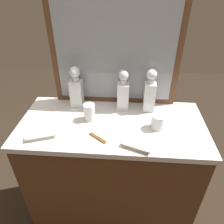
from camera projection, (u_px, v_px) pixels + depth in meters
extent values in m
plane|color=#2D2319|center=(112.00, 208.00, 1.86)|extent=(6.00, 6.00, 0.00)
cube|color=brown|center=(112.00, 174.00, 1.60)|extent=(1.13, 0.54, 0.90)
cube|color=silver|center=(112.00, 125.00, 1.34)|extent=(1.16, 0.55, 0.03)
cube|color=brown|center=(115.00, 54.00, 1.35)|extent=(0.83, 0.03, 0.70)
cube|color=gray|center=(115.00, 54.00, 1.34)|extent=(0.75, 0.01, 0.62)
cube|color=white|center=(77.00, 94.00, 1.44)|extent=(0.08, 0.08, 0.19)
cube|color=brown|center=(77.00, 98.00, 1.46)|extent=(0.07, 0.07, 0.11)
cylinder|color=white|center=(75.00, 79.00, 1.38)|extent=(0.04, 0.04, 0.03)
sphere|color=white|center=(75.00, 72.00, 1.36)|extent=(0.07, 0.07, 0.07)
cube|color=white|center=(123.00, 97.00, 1.41)|extent=(0.07, 0.07, 0.19)
cube|color=brown|center=(123.00, 100.00, 1.43)|extent=(0.06, 0.06, 0.14)
cylinder|color=white|center=(124.00, 82.00, 1.35)|extent=(0.04, 0.04, 0.03)
sphere|color=white|center=(124.00, 75.00, 1.33)|extent=(0.07, 0.07, 0.07)
cube|color=white|center=(149.00, 97.00, 1.40)|extent=(0.07, 0.07, 0.20)
cube|color=brown|center=(149.00, 100.00, 1.41)|extent=(0.06, 0.06, 0.15)
cylinder|color=white|center=(151.00, 81.00, 1.34)|extent=(0.04, 0.04, 0.03)
sphere|color=white|center=(152.00, 75.00, 1.31)|extent=(0.07, 0.07, 0.07)
cylinder|color=white|center=(158.00, 122.00, 1.26)|extent=(0.08, 0.08, 0.09)
cylinder|color=silver|center=(157.00, 127.00, 1.28)|extent=(0.08, 0.08, 0.01)
cylinder|color=white|center=(89.00, 112.00, 1.33)|extent=(0.07, 0.07, 0.11)
cylinder|color=silver|center=(90.00, 118.00, 1.36)|extent=(0.07, 0.07, 0.01)
cube|color=#B7A88C|center=(41.00, 137.00, 1.20)|extent=(0.16, 0.09, 0.01)
cube|color=#B7B5AD|center=(40.00, 136.00, 1.20)|extent=(0.17, 0.10, 0.01)
cube|color=#B7A88C|center=(137.00, 147.00, 1.14)|extent=(0.15, 0.10, 0.01)
cube|color=#B7B5AD|center=(137.00, 146.00, 1.13)|extent=(0.17, 0.11, 0.01)
cube|color=brown|center=(98.00, 138.00, 1.21)|extent=(0.11, 0.09, 0.01)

